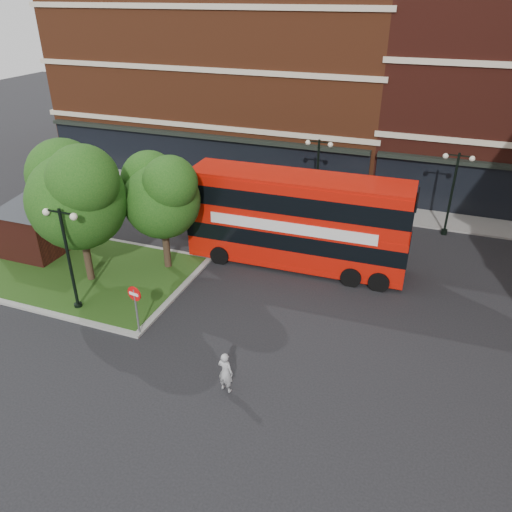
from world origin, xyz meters
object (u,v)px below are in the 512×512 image
at_px(bus, 297,215).
at_px(car_white, 345,208).
at_px(car_silver, 259,189).
at_px(woman, 225,372).

distance_m(bus, car_white, 7.07).
bearing_deg(bus, car_silver, 120.79).
height_order(woman, car_silver, woman).
xyz_separation_m(woman, car_white, (0.91, 16.76, -0.04)).
height_order(car_silver, car_white, car_white).
relative_size(bus, woman, 6.80).
distance_m(woman, car_white, 16.78).
bearing_deg(car_silver, car_white, -101.43).
bearing_deg(woman, bus, -76.94).
distance_m(woman, car_silver, 19.05).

